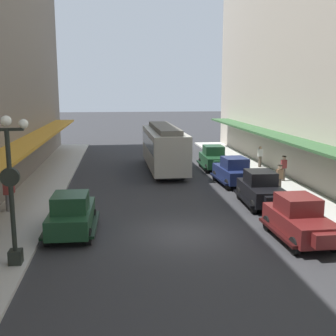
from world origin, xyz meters
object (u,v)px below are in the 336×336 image
(pedestrian_4, at_px, (280,178))
(pedestrian_5, at_px, (284,168))
(parked_car_0, at_px, (214,158))
(lamp_post_with_clock, at_px, (10,185))
(streetcar, at_px, (164,146))
(pedestrian_1, at_px, (11,192))
(pedestrian_2, at_px, (260,156))
(parked_car_1, at_px, (261,188))
(parked_car_2, at_px, (233,171))
(fire_hydrant, at_px, (275,186))
(parked_car_4, at_px, (72,213))
(pedestrian_3, at_px, (8,195))
(parked_car_3, at_px, (299,218))

(pedestrian_4, bearing_deg, pedestrian_5, 64.06)
(parked_car_0, bearing_deg, lamp_post_with_clock, -122.88)
(streetcar, relative_size, pedestrian_4, 5.77)
(pedestrian_1, distance_m, pedestrian_2, 19.14)
(parked_car_0, distance_m, pedestrian_1, 16.21)
(pedestrian_4, distance_m, pedestrian_5, 3.47)
(parked_car_1, xyz_separation_m, parked_car_2, (-0.12, 5.01, 0.00))
(fire_hydrant, xyz_separation_m, pedestrian_4, (0.26, 0.00, 0.45))
(parked_car_1, distance_m, fire_hydrant, 2.56)
(parked_car_4, distance_m, pedestrian_2, 18.85)
(parked_car_2, relative_size, lamp_post_with_clock, 0.84)
(lamp_post_with_clock, bearing_deg, pedestrian_2, 48.99)
(pedestrian_1, distance_m, pedestrian_4, 14.89)
(fire_hydrant, bearing_deg, pedestrian_2, 76.83)
(parked_car_4, xyz_separation_m, pedestrian_1, (-3.40, 3.83, 0.07))
(parked_car_2, height_order, pedestrian_2, parked_car_2)
(parked_car_2, distance_m, lamp_post_with_clock, 16.23)
(parked_car_1, xyz_separation_m, pedestrian_3, (-13.07, -0.00, 0.05))
(parked_car_0, xyz_separation_m, parked_car_3, (-0.06, -15.64, 0.00))
(streetcar, distance_m, lamp_post_with_clock, 18.51)
(lamp_post_with_clock, height_order, pedestrian_5, lamp_post_with_clock)
(streetcar, height_order, pedestrian_3, streetcar)
(parked_car_3, relative_size, pedestrian_5, 2.57)
(parked_car_3, distance_m, pedestrian_3, 13.88)
(parked_car_1, relative_size, lamp_post_with_clock, 0.83)
(parked_car_2, distance_m, pedestrian_2, 6.29)
(parked_car_0, relative_size, pedestrian_4, 2.57)
(parked_car_1, bearing_deg, pedestrian_1, 178.25)
(parked_car_2, bearing_deg, pedestrian_3, -158.84)
(fire_hydrant, relative_size, pedestrian_2, 0.50)
(lamp_post_with_clock, xyz_separation_m, pedestrian_2, (14.66, 16.86, -2.00))
(parked_car_1, relative_size, pedestrian_2, 2.63)
(fire_hydrant, relative_size, pedestrian_3, 0.50)
(parked_car_1, xyz_separation_m, parked_car_4, (-9.59, -3.43, 0.00))
(fire_hydrant, bearing_deg, parked_car_1, -128.02)
(pedestrian_1, height_order, pedestrian_3, pedestrian_1)
(parked_car_2, distance_m, pedestrian_5, 3.46)
(pedestrian_5, bearing_deg, parked_car_2, -178.13)
(pedestrian_3, bearing_deg, pedestrian_1, 78.81)
(parked_car_2, height_order, parked_car_3, same)
(parked_car_2, xyz_separation_m, lamp_post_with_clock, (-11.07, -11.70, 2.04))
(parked_car_1, relative_size, fire_hydrant, 5.25)
(parked_car_1, height_order, lamp_post_with_clock, lamp_post_with_clock)
(pedestrian_1, relative_size, pedestrian_4, 1.00)
(parked_car_1, xyz_separation_m, pedestrian_1, (-12.99, 0.40, 0.07))
(pedestrian_2, bearing_deg, lamp_post_with_clock, -131.01)
(lamp_post_with_clock, distance_m, pedestrian_3, 7.23)
(fire_hydrant, distance_m, pedestrian_1, 14.64)
(pedestrian_2, distance_m, pedestrian_3, 19.42)
(parked_car_1, height_order, parked_car_4, same)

